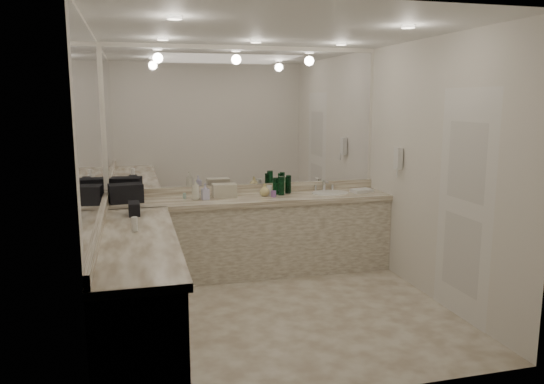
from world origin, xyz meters
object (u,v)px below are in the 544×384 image
object	(u,v)px
cream_cosmetic_case	(224,190)
soap_bottle_a	(196,189)
soap_bottle_c	(265,190)
wall_phone	(398,158)
sink	(330,194)
black_toiletry_bag	(126,193)
hand_towel	(362,191)
soap_bottle_b	(205,192)

from	to	relation	value
cream_cosmetic_case	soap_bottle_a	distance (m)	0.34
cream_cosmetic_case	soap_bottle_a	bearing A→B (deg)	-166.93
soap_bottle_a	soap_bottle_c	size ratio (longest dim) A/B	1.58
wall_phone	soap_bottle_c	distance (m)	1.54
sink	soap_bottle_c	distance (m)	0.80
sink	black_toiletry_bag	xyz separation A→B (m)	(-2.33, 0.04, 0.10)
black_toiletry_bag	hand_towel	bearing A→B (deg)	-1.49
soap_bottle_b	hand_towel	bearing A→B (deg)	-0.30
soap_bottle_c	black_toiletry_bag	bearing A→B (deg)	179.27
soap_bottle_b	soap_bottle_c	distance (m)	0.69
wall_phone	black_toiletry_bag	bearing A→B (deg)	169.65
cream_cosmetic_case	wall_phone	bearing A→B (deg)	-17.43
cream_cosmetic_case	soap_bottle_c	distance (m)	0.46
sink	hand_towel	bearing A→B (deg)	-5.09
wall_phone	black_toiletry_bag	size ratio (longest dim) A/B	0.69
cream_cosmetic_case	soap_bottle_b	distance (m)	0.25
wall_phone	cream_cosmetic_case	bearing A→B (deg)	162.99
soap_bottle_a	wall_phone	bearing A→B (deg)	-12.59
cream_cosmetic_case	hand_towel	distance (m)	1.65
black_toiletry_bag	soap_bottle_b	size ratio (longest dim) A/B	1.93
sink	soap_bottle_b	world-z (taller)	soap_bottle_b
soap_bottle_b	soap_bottle_c	size ratio (longest dim) A/B	1.22
cream_cosmetic_case	hand_towel	bearing A→B (deg)	-4.02
hand_towel	soap_bottle_b	world-z (taller)	soap_bottle_b
black_toiletry_bag	soap_bottle_a	size ratio (longest dim) A/B	1.49
cream_cosmetic_case	hand_towel	xyz separation A→B (m)	(1.64, -0.10, -0.06)
soap_bottle_c	sink	bearing A→B (deg)	-1.19
soap_bottle_a	soap_bottle_b	size ratio (longest dim) A/B	1.30
sink	black_toiletry_bag	world-z (taller)	black_toiletry_bag
sink	cream_cosmetic_case	size ratio (longest dim) A/B	1.64
sink	hand_towel	xyz separation A→B (m)	(0.39, -0.03, 0.02)
black_toiletry_bag	soap_bottle_c	world-z (taller)	black_toiletry_bag
hand_towel	soap_bottle_a	distance (m)	1.98
cream_cosmetic_case	soap_bottle_c	size ratio (longest dim) A/B	1.81
wall_phone	soap_bottle_a	bearing A→B (deg)	167.41
soap_bottle_a	soap_bottle_b	distance (m)	0.11
hand_towel	wall_phone	bearing A→B (deg)	-65.10
sink	soap_bottle_c	bearing A→B (deg)	178.81
sink	soap_bottle_a	bearing A→B (deg)	-179.61
soap_bottle_a	soap_bottle_c	bearing A→B (deg)	1.97
hand_towel	soap_bottle_b	bearing A→B (deg)	179.70
sink	wall_phone	world-z (taller)	wall_phone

